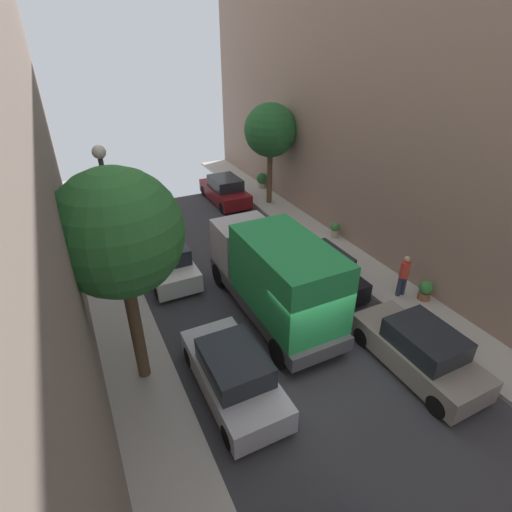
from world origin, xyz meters
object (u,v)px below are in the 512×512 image
pedestrian (404,274)px  street_tree_0 (118,234)px  delivery_truck (275,275)px  parked_car_right_3 (225,191)px  lamp_post (110,205)px  potted_plant_3 (335,230)px  parked_car_left_3 (167,261)px  parked_car_left_4 (124,189)px  street_tree_1 (270,131)px  parked_car_right_1 (419,350)px  parked_car_right_2 (321,270)px  parked_car_left_2 (233,374)px  potted_plant_2 (262,180)px  potted_plant_1 (425,290)px

pedestrian → street_tree_0: street_tree_0 is taller
delivery_truck → pedestrian: 5.16m
parked_car_right_3 → lamp_post: size_ratio=0.72×
potted_plant_3 → lamp_post: 10.80m
parked_car_right_3 → street_tree_0: (-7.58, -11.97, 4.10)m
parked_car_left_3 → parked_car_left_4: (0.00, 9.60, 0.00)m
street_tree_0 → street_tree_1: 14.31m
parked_car_right_1 → street_tree_0: size_ratio=0.66×
parked_car_right_1 → parked_car_right_2: bearing=90.0°
parked_car_left_2 → potted_plant_2: parked_car_left_2 is taller
street_tree_1 → potted_plant_1: size_ratio=7.25×
parked_car_left_3 → parked_car_right_3: bearing=50.9°
parked_car_left_2 → street_tree_1: 14.77m
parked_car_left_4 → pedestrian: bearing=-63.3°
pedestrian → parked_car_left_2: bearing=-169.8°
parked_car_right_3 → pedestrian: pedestrian is taller
parked_car_left_2 → potted_plant_1: parked_car_left_2 is taller
potted_plant_2 → lamp_post: bearing=-139.8°
parked_car_right_2 → delivery_truck: size_ratio=0.64×
delivery_truck → street_tree_1: bearing=62.8°
parked_car_left_2 → lamp_post: 7.01m
parked_car_left_4 → delivery_truck: size_ratio=0.64×
parked_car_left_3 → delivery_truck: size_ratio=0.64×
lamp_post → parked_car_right_2: bearing=-18.0°
parked_car_right_3 → potted_plant_3: (2.93, -7.12, -0.14)m
parked_car_left_2 → parked_car_left_4: size_ratio=1.00×
parked_car_left_2 → lamp_post: bearing=107.8°
potted_plant_1 → potted_plant_3: (0.05, 5.79, 0.02)m
street_tree_1 → lamp_post: size_ratio=0.97×
pedestrian → delivery_truck: bearing=166.6°
potted_plant_2 → delivery_truck: bearing=-115.3°
street_tree_0 → parked_car_left_3: bearing=67.7°
pedestrian → street_tree_0: (-9.85, 0.32, 3.74)m
potted_plant_2 → street_tree_1: bearing=-107.7°
parked_car_left_2 → parked_car_right_1: size_ratio=1.00×
delivery_truck → street_tree_0: street_tree_0 is taller
parked_car_right_1 → potted_plant_1: parked_car_right_1 is taller
parked_car_left_3 → potted_plant_2: (8.41, 7.59, -0.05)m
street_tree_1 → parked_car_right_3: bearing=145.0°
parked_car_right_1 → pedestrian: (2.27, 3.03, 0.35)m
parked_car_left_3 → parked_car_right_1: bearing=-58.1°
lamp_post → potted_plant_2: bearing=40.2°
delivery_truck → lamp_post: bearing=144.0°
parked_car_left_3 → street_tree_0: street_tree_0 is taller
street_tree_0 → lamp_post: bearing=86.2°
parked_car_right_1 → street_tree_1: bearing=80.9°
delivery_truck → potted_plant_3: bearing=35.3°
parked_car_left_4 → delivery_truck: 14.36m
parked_car_right_3 → lamp_post: lamp_post is taller
parked_car_right_1 → potted_plant_3: (2.93, 8.20, -0.14)m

